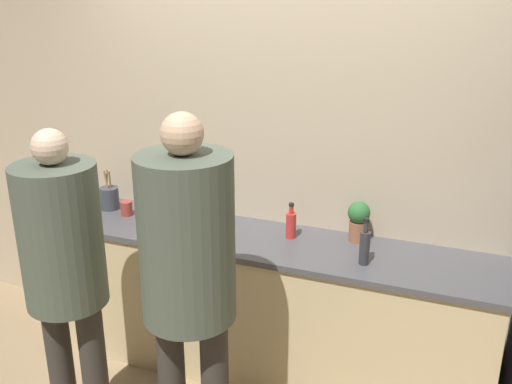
# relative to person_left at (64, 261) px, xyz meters

# --- Properties ---
(wall_back) EXTENTS (5.20, 0.06, 2.60)m
(wall_back) POSITION_rel_person_left_xyz_m (0.73, 1.15, 0.29)
(wall_back) COLOR #C6B293
(wall_back) RESTS_ON ground_plane
(counter) EXTENTS (2.58, 0.60, 0.89)m
(counter) POSITION_rel_person_left_xyz_m (0.73, 0.86, -0.57)
(counter) COLOR beige
(counter) RESTS_ON ground_plane
(person_left) EXTENTS (0.39, 0.39, 1.66)m
(person_left) POSITION_rel_person_left_xyz_m (0.00, 0.00, 0.00)
(person_left) COLOR #38332D
(person_left) RESTS_ON ground_plane
(person_center) EXTENTS (0.42, 0.42, 1.78)m
(person_center) POSITION_rel_person_left_xyz_m (0.66, 0.02, 0.09)
(person_center) COLOR #38332D
(person_center) RESTS_ON ground_plane
(fruit_bowl) EXTENTS (0.30, 0.30, 0.12)m
(fruit_bowl) POSITION_rel_person_left_xyz_m (0.06, 0.96, -0.08)
(fruit_bowl) COLOR brown
(fruit_bowl) RESTS_ON counter
(utensil_crock) EXTENTS (0.12, 0.12, 0.26)m
(utensil_crock) POSITION_rel_person_left_xyz_m (-0.40, 0.93, -0.05)
(utensil_crock) COLOR #3D424C
(utensil_crock) RESTS_ON counter
(bottle_clear) EXTENTS (0.07, 0.07, 0.25)m
(bottle_clear) POSITION_rel_person_left_xyz_m (0.36, 0.88, -0.03)
(bottle_clear) COLOR silver
(bottle_clear) RESTS_ON counter
(bottle_dark) EXTENTS (0.05, 0.05, 0.25)m
(bottle_dark) POSITION_rel_person_left_xyz_m (1.29, 0.74, -0.02)
(bottle_dark) COLOR #333338
(bottle_dark) RESTS_ON counter
(bottle_red) EXTENTS (0.06, 0.06, 0.21)m
(bottle_red) POSITION_rel_person_left_xyz_m (0.84, 0.92, -0.04)
(bottle_red) COLOR red
(bottle_red) RESTS_ON counter
(cup_red) EXTENTS (0.07, 0.07, 0.09)m
(cup_red) POSITION_rel_person_left_xyz_m (-0.23, 0.87, -0.08)
(cup_red) COLOR #A33D33
(cup_red) RESTS_ON counter
(potted_plant) EXTENTS (0.13, 0.13, 0.23)m
(potted_plant) POSITION_rel_person_left_xyz_m (1.20, 1.02, 0.01)
(potted_plant) COLOR #9E6042
(potted_plant) RESTS_ON counter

